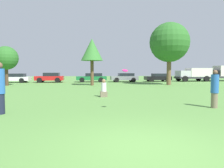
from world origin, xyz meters
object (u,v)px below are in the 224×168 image
Objects in this scene: person_thrower at (0,88)px; person_catcher at (215,89)px; parked_car_green at (92,77)px; parked_car_black at (158,77)px; frisbee at (125,70)px; bystander_sitting at (104,89)px; parked_car_grey at (124,77)px; parked_car_white at (14,78)px; tree_2 at (169,43)px; tree_0 at (6,58)px; delivery_truck_silver at (194,74)px; tree_1 at (92,50)px; parked_car_red at (50,77)px; delivery_truck_black at (224,73)px.

person_catcher is (8.77, -0.00, -0.15)m from person_thrower.
parked_car_green is 10.07m from parked_car_black.
person_catcher is 7.33× the size of frisbee.
bystander_sitting is 0.28× the size of parked_car_grey.
parked_car_white is at bearing 0.32° from parked_car_grey.
parked_car_green is 1.12× the size of parked_car_black.
bystander_sitting is 0.16× the size of tree_2.
tree_0 reaches higher than delivery_truck_silver.
parked_car_grey is at bearing 1.96° from delivery_truck_silver.
person_thrower is at bearing -105.80° from tree_1.
parked_car_red is 5.88m from parked_car_green.
parked_car_grey is (15.52, -0.28, 0.01)m from parked_car_white.
tree_2 is at bearing 139.96° from parked_car_green.
delivery_truck_black is at bearing 31.02° from tree_2.
tree_0 reaches higher than person_thrower.
tree_0 is (-9.53, 11.44, 2.54)m from bystander_sitting.
parked_car_green reaches higher than parked_car_black.
frisbee is 0.06× the size of parked_car_red.
parked_car_red is 10.65m from parked_car_grey.
parked_car_red is at bearing -179.86° from parked_car_white.
tree_0 is 1.11× the size of parked_car_black.
tree_1 is (9.35, -1.10, 0.91)m from tree_0.
parked_car_red is 1.00× the size of parked_car_black.
tree_1 is 12.95m from parked_car_white.
parked_car_white is at bearing 100.25° from tree_0.
parked_car_green is at bearing 31.68° from tree_0.
frisbee is 15.21m from tree_1.
tree_1 reaches higher than parked_car_grey.
tree_0 is 15.68m from parked_car_grey.
tree_0 is 11.62m from parked_car_green.
parked_car_grey is at bearing -91.41° from person_catcher.
parked_car_black is at bearing -179.09° from parked_car_green.
person_thrower is 1.17× the size of person_catcher.
tree_0 is 18.35m from tree_2.
delivery_truck_silver is at bearing -118.15° from person_catcher.
tree_0 is 0.78× the size of delivery_truck_silver.
person_thrower is 23.51m from parked_car_grey.
parked_car_grey is at bearing 66.69° from person_thrower.
bystander_sitting is (-4.38, 4.53, -0.37)m from person_catcher.
person_catcher is 0.27× the size of delivery_truck_black.
bystander_sitting is at bearing 122.79° from parked_car_white.
person_thrower is 0.35× the size of delivery_truck_silver.
tree_0 is 26.24m from delivery_truck_silver.
person_thrower is 4.79m from frisbee.
delivery_truck_silver is (11.09, 0.12, 0.46)m from parked_car_grey.
parked_car_white is at bearing 1.77° from delivery_truck_black.
bystander_sitting is 17.75m from parked_car_grey.
parked_car_white is at bearing 146.13° from tree_1.
person_catcher is at bearing 76.37° from parked_car_black.
tree_1 is 9.40m from parked_car_red.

